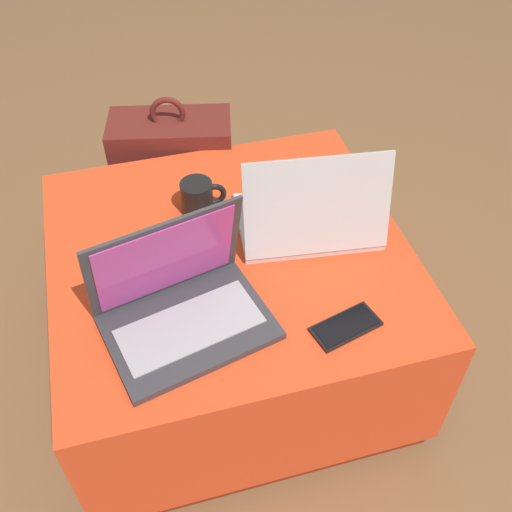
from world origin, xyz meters
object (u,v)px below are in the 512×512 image
laptop_far (310,216)px  cell_phone (346,326)px  coffee_mug (199,197)px  laptop_near (181,304)px  backpack (177,185)px

laptop_far → cell_phone: bearing=93.3°
cell_phone → coffee_mug: coffee_mug is taller
laptop_near → coffee_mug: 0.34m
laptop_far → cell_phone: size_ratio=2.28×
laptop_near → laptop_far: 0.38m
laptop_near → backpack: bearing=69.1°
laptop_far → backpack: size_ratio=0.66×
laptop_near → coffee_mug: bearing=59.1°
coffee_mug → laptop_near: bearing=-107.5°
laptop_near → cell_phone: size_ratio=2.40×
laptop_far → coffee_mug: size_ratio=3.12×
laptop_near → cell_phone: laptop_near is taller
laptop_far → cell_phone: (-0.02, -0.29, -0.05)m
cell_phone → coffee_mug: size_ratio=1.37×
laptop_near → cell_phone: (0.31, -0.11, -0.05)m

